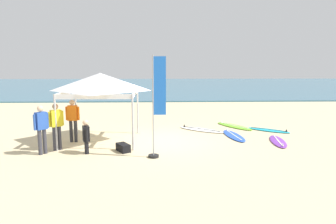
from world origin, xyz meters
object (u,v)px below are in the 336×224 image
object	(u,v)px
surfboard_cyan	(269,130)
person_blue	(41,126)
surfboard_blue	(234,136)
banner_flag	(157,111)
canopy_tent	(100,82)
person_black	(86,135)
gear_bag_near_tent	(123,148)
surfboard_white	(201,130)
surfboard_purple	(278,141)
person_yellow	(56,123)
surfboard_lime	(234,126)
person_orange	(73,118)

from	to	relation	value
surfboard_cyan	person_blue	xyz separation A→B (m)	(-9.20, -3.41, 0.95)
surfboard_blue	banner_flag	xyz separation A→B (m)	(-3.31, -2.86, 1.54)
canopy_tent	person_black	distance (m)	2.45
banner_flag	gear_bag_near_tent	world-z (taller)	banner_flag
banner_flag	surfboard_white	bearing A→B (deg)	63.27
surfboard_cyan	surfboard_purple	xyz separation A→B (m)	(-0.38, -2.07, -0.00)
surfboard_purple	person_yellow	world-z (taller)	person_yellow
surfboard_purple	surfboard_lime	bearing A→B (deg)	108.55
person_black	banner_flag	size ratio (longest dim) A/B	0.35
surfboard_blue	person_yellow	bearing A→B (deg)	-164.78
surfboard_blue	person_black	size ratio (longest dim) A/B	1.90
surfboard_white	surfboard_lime	world-z (taller)	same
banner_flag	surfboard_blue	bearing A→B (deg)	40.83
surfboard_white	surfboard_lime	bearing A→B (deg)	23.32
person_yellow	banner_flag	world-z (taller)	banner_flag
person_orange	surfboard_white	bearing A→B (deg)	19.94
surfboard_purple	surfboard_cyan	bearing A→B (deg)	79.61
surfboard_white	banner_flag	distance (m)	4.85
person_yellow	gear_bag_near_tent	bearing A→B (deg)	-5.89
surfboard_purple	person_black	distance (m)	7.45
surfboard_white	person_yellow	world-z (taller)	person_yellow
surfboard_white	person_blue	size ratio (longest dim) A/B	1.29
surfboard_cyan	person_orange	world-z (taller)	person_orange
person_yellow	gear_bag_near_tent	xyz separation A→B (m)	(2.41, -0.25, -0.85)
canopy_tent	person_black	world-z (taller)	canopy_tent
surfboard_lime	person_yellow	xyz separation A→B (m)	(-7.44, -3.89, 0.95)
surfboard_blue	person_orange	distance (m)	6.77
person_orange	banner_flag	bearing A→B (deg)	-32.67
surfboard_cyan	surfboard_purple	world-z (taller)	same
person_yellow	surfboard_blue	bearing A→B (deg)	15.22
person_blue	gear_bag_near_tent	distance (m)	2.89
person_orange	person_yellow	world-z (taller)	same
surfboard_purple	person_orange	xyz separation A→B (m)	(-8.20, 0.32, 0.95)
person_yellow	gear_bag_near_tent	distance (m)	2.56
surfboard_cyan	gear_bag_near_tent	size ratio (longest dim) A/B	3.14
person_black	person_blue	bearing A→B (deg)	-178.12
person_blue	banner_flag	xyz separation A→B (m)	(3.97, -0.49, 0.59)
surfboard_white	person_black	bearing A→B (deg)	-141.77
banner_flag	person_orange	bearing A→B (deg)	147.33
person_blue	banner_flag	distance (m)	4.04
surfboard_white	gear_bag_near_tent	bearing A→B (deg)	-134.13
canopy_tent	surfboard_blue	size ratio (longest dim) A/B	1.26
canopy_tent	person_blue	size ratio (longest dim) A/B	1.67
canopy_tent	person_yellow	bearing A→B (deg)	-137.30
surfboard_purple	person_black	bearing A→B (deg)	-170.02
surfboard_lime	banner_flag	xyz separation A→B (m)	(-3.83, -4.87, 1.54)
surfboard_cyan	person_black	world-z (taller)	person_black
person_blue	canopy_tent	bearing A→B (deg)	45.50
person_yellow	person_black	distance (m)	1.28
person_yellow	person_blue	xyz separation A→B (m)	(-0.35, -0.49, 0.00)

